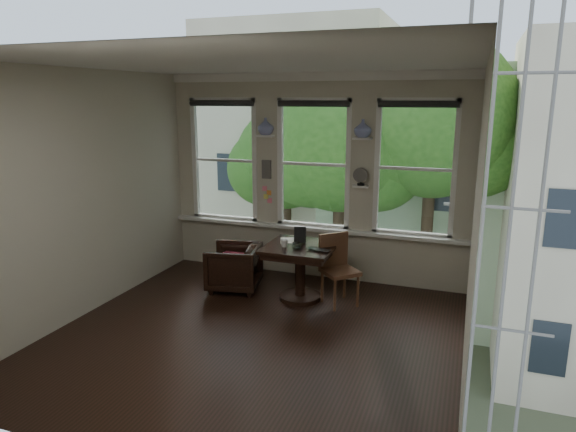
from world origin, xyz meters
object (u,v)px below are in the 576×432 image
at_px(laptop, 317,251).
at_px(mug, 284,243).
at_px(side_chair_right, 340,271).
at_px(table, 300,273).
at_px(armchair_left, 234,267).

distance_m(laptop, mug, 0.47).
bearing_deg(side_chair_right, mug, 146.14).
xyz_separation_m(table, laptop, (0.29, -0.18, 0.39)).
relative_size(armchair_left, mug, 6.97).
xyz_separation_m(laptop, mug, (-0.46, 0.05, 0.04)).
relative_size(laptop, mug, 2.97).
bearing_deg(laptop, mug, -173.67).
distance_m(side_chair_right, mug, 0.81).
height_order(side_chair_right, mug, side_chair_right).
relative_size(table, laptop, 2.97).
bearing_deg(table, armchair_left, 178.32).
xyz_separation_m(armchair_left, mug, (0.82, -0.16, 0.47)).
height_order(armchair_left, laptop, laptop).
distance_m(table, armchair_left, 1.00).
distance_m(armchair_left, side_chair_right, 1.55).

